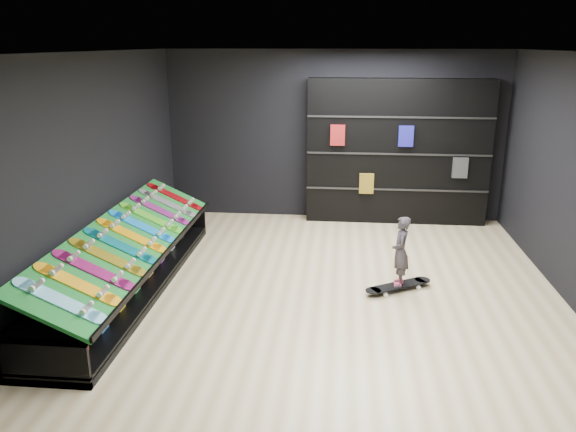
# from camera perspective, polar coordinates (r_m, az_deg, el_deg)

# --- Properties ---
(floor) EXTENTS (6.00, 7.00, 0.01)m
(floor) POSITION_cam_1_polar(r_m,az_deg,el_deg) (7.25, 3.82, -8.16)
(floor) COLOR beige
(floor) RESTS_ON ground
(ceiling) EXTENTS (6.00, 7.00, 0.01)m
(ceiling) POSITION_cam_1_polar(r_m,az_deg,el_deg) (6.55, 4.36, 16.28)
(ceiling) COLOR white
(ceiling) RESTS_ON ground
(wall_back) EXTENTS (6.00, 0.02, 3.00)m
(wall_back) POSITION_cam_1_polar(r_m,az_deg,el_deg) (10.18, 4.67, 8.10)
(wall_back) COLOR black
(wall_back) RESTS_ON ground
(wall_front) EXTENTS (6.00, 0.02, 3.00)m
(wall_front) POSITION_cam_1_polar(r_m,az_deg,el_deg) (3.45, 2.27, -10.46)
(wall_front) COLOR black
(wall_front) RESTS_ON ground
(wall_left) EXTENTS (0.02, 7.00, 3.00)m
(wall_left) POSITION_cam_1_polar(r_m,az_deg,el_deg) (7.45, -19.71, 3.78)
(wall_left) COLOR black
(wall_left) RESTS_ON ground
(display_rack) EXTENTS (0.90, 4.50, 0.50)m
(display_rack) POSITION_cam_1_polar(r_m,az_deg,el_deg) (7.64, -15.70, -5.37)
(display_rack) COLOR black
(display_rack) RESTS_ON ground
(turf_ramp) EXTENTS (0.92, 4.50, 0.46)m
(turf_ramp) POSITION_cam_1_polar(r_m,az_deg,el_deg) (7.47, -15.63, -2.12)
(turf_ramp) COLOR #0F5F1C
(turf_ramp) RESTS_ON display_rack
(back_shelving) EXTENTS (3.16, 0.37, 2.53)m
(back_shelving) POSITION_cam_1_polar(r_m,az_deg,el_deg) (10.09, 11.06, 6.39)
(back_shelving) COLOR black
(back_shelving) RESTS_ON ground
(floor_skateboard) EXTENTS (0.95, 0.70, 0.09)m
(floor_skateboard) POSITION_cam_1_polar(r_m,az_deg,el_deg) (7.51, 11.14, -7.18)
(floor_skateboard) COLOR black
(floor_skateboard) RESTS_ON ground
(child) EXTENTS (0.16, 0.22, 0.55)m
(child) POSITION_cam_1_polar(r_m,az_deg,el_deg) (7.39, 11.28, -4.87)
(child) COLOR black
(child) RESTS_ON floor_skateboard
(display_board_0) EXTENTS (0.93, 0.22, 0.50)m
(display_board_0) POSITION_cam_1_polar(r_m,az_deg,el_deg) (5.85, -22.13, -7.96)
(display_board_0) COLOR #0CB2E5
(display_board_0) RESTS_ON turf_ramp
(display_board_1) EXTENTS (0.93, 0.22, 0.50)m
(display_board_1) POSITION_cam_1_polar(r_m,az_deg,el_deg) (6.16, -20.53, -6.51)
(display_board_1) COLOR orange
(display_board_1) RESTS_ON turf_ramp
(display_board_2) EXTENTS (0.93, 0.22, 0.50)m
(display_board_2) POSITION_cam_1_polar(r_m,az_deg,el_deg) (6.47, -19.10, -5.20)
(display_board_2) COLOR #E5198C
(display_board_2) RESTS_ON turf_ramp
(display_board_3) EXTENTS (0.93, 0.22, 0.50)m
(display_board_3) POSITION_cam_1_polar(r_m,az_deg,el_deg) (6.79, -17.80, -4.01)
(display_board_3) COLOR yellow
(display_board_3) RESTS_ON turf_ramp
(display_board_4) EXTENTS (0.93, 0.22, 0.50)m
(display_board_4) POSITION_cam_1_polar(r_m,az_deg,el_deg) (7.12, -16.62, -2.92)
(display_board_4) COLOR #0C8C99
(display_board_4) RESTS_ON turf_ramp
(display_board_5) EXTENTS (0.93, 0.22, 0.50)m
(display_board_5) POSITION_cam_1_polar(r_m,az_deg,el_deg) (7.45, -15.55, -1.93)
(display_board_5) COLOR yellow
(display_board_5) RESTS_ON turf_ramp
(display_board_6) EXTENTS (0.93, 0.22, 0.50)m
(display_board_6) POSITION_cam_1_polar(r_m,az_deg,el_deg) (7.79, -14.58, -1.02)
(display_board_6) COLOR blue
(display_board_6) RESTS_ON turf_ramp
(display_board_7) EXTENTS (0.93, 0.22, 0.50)m
(display_board_7) POSITION_cam_1_polar(r_m,az_deg,el_deg) (8.13, -13.68, -0.19)
(display_board_7) COLOR green
(display_board_7) RESTS_ON turf_ramp
(display_board_8) EXTENTS (0.93, 0.22, 0.50)m
(display_board_8) POSITION_cam_1_polar(r_m,az_deg,el_deg) (8.47, -12.86, 0.57)
(display_board_8) COLOR #2626BF
(display_board_8) RESTS_ON turf_ramp
(display_board_9) EXTENTS (0.93, 0.22, 0.50)m
(display_board_9) POSITION_cam_1_polar(r_m,az_deg,el_deg) (8.82, -12.10, 1.28)
(display_board_9) COLOR black
(display_board_9) RESTS_ON turf_ramp
(display_board_10) EXTENTS (0.93, 0.22, 0.50)m
(display_board_10) POSITION_cam_1_polar(r_m,az_deg,el_deg) (9.17, -11.40, 1.93)
(display_board_10) COLOR red
(display_board_10) RESTS_ON turf_ramp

